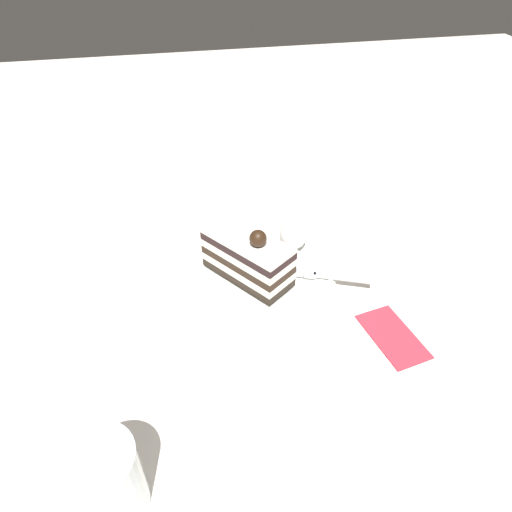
# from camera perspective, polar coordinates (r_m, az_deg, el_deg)

# --- Properties ---
(ground_plane) EXTENTS (2.40, 2.40, 0.00)m
(ground_plane) POSITION_cam_1_polar(r_m,az_deg,el_deg) (0.64, 1.11, -4.43)
(ground_plane) COLOR silver
(dessert_plate) EXTENTS (0.22, 0.22, 0.02)m
(dessert_plate) POSITION_cam_1_polar(r_m,az_deg,el_deg) (0.65, -0.00, -2.63)
(dessert_plate) COLOR white
(dessert_plate) RESTS_ON ground_plane
(cake_slice) EXTENTS (0.13, 0.12, 0.08)m
(cake_slice) POSITION_cam_1_polar(r_m,az_deg,el_deg) (0.62, -1.01, -0.13)
(cake_slice) COLOR black
(cake_slice) RESTS_ON dessert_plate
(whipped_cream_dollop) EXTENTS (0.04, 0.04, 0.04)m
(whipped_cream_dollop) POSITION_cam_1_polar(r_m,az_deg,el_deg) (0.68, 4.63, 2.59)
(whipped_cream_dollop) COLOR white
(whipped_cream_dollop) RESTS_ON dessert_plate
(fork) EXTENTS (0.05, 0.12, 0.00)m
(fork) POSITION_cam_1_polar(r_m,az_deg,el_deg) (0.64, 8.60, -2.45)
(fork) COLOR silver
(fork) RESTS_ON dessert_plate
(drink_glass_near) EXTENTS (0.08, 0.08, 0.08)m
(drink_glass_near) POSITION_cam_1_polar(r_m,az_deg,el_deg) (0.45, -0.25, -24.86)
(drink_glass_near) COLOR silver
(drink_glass_near) RESTS_ON ground_plane
(drink_glass_far) EXTENTS (0.07, 0.07, 0.08)m
(drink_glass_far) POSITION_cam_1_polar(r_m,az_deg,el_deg) (0.46, -18.18, -25.38)
(drink_glass_far) COLOR silver
(drink_glass_far) RESTS_ON ground_plane
(folded_napkin) EXTENTS (0.10, 0.07, 0.00)m
(folded_napkin) POSITION_cam_1_polar(r_m,az_deg,el_deg) (0.61, 16.62, -9.46)
(folded_napkin) COLOR #AF2D3C
(folded_napkin) RESTS_ON ground_plane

